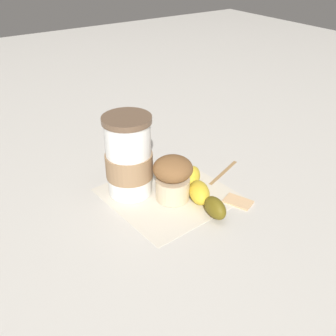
{
  "coord_description": "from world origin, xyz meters",
  "views": [
    {
      "loc": [
        -0.34,
        -0.5,
        0.42
      ],
      "look_at": [
        0.0,
        0.0,
        0.06
      ],
      "focal_mm": 42.0,
      "sensor_mm": 36.0,
      "label": 1
    }
  ],
  "objects_px": {
    "coffee_cup": "(129,158)",
    "sugar_packet": "(238,201)",
    "banana": "(202,192)",
    "muffin": "(174,177)"
  },
  "relations": [
    {
      "from": "coffee_cup",
      "to": "sugar_packet",
      "type": "xyz_separation_m",
      "value": [
        0.14,
        -0.14,
        -0.07
      ]
    },
    {
      "from": "muffin",
      "to": "banana",
      "type": "bearing_deg",
      "value": -44.19
    },
    {
      "from": "coffee_cup",
      "to": "banana",
      "type": "bearing_deg",
      "value": -46.59
    },
    {
      "from": "sugar_packet",
      "to": "muffin",
      "type": "bearing_deg",
      "value": 138.96
    },
    {
      "from": "coffee_cup",
      "to": "banana",
      "type": "xyz_separation_m",
      "value": [
        0.09,
        -0.1,
        -0.05
      ]
    },
    {
      "from": "muffin",
      "to": "sugar_packet",
      "type": "distance_m",
      "value": 0.13
    },
    {
      "from": "banana",
      "to": "sugar_packet",
      "type": "relative_size",
      "value": 3.1
    },
    {
      "from": "coffee_cup",
      "to": "sugar_packet",
      "type": "height_order",
      "value": "coffee_cup"
    },
    {
      "from": "sugar_packet",
      "to": "coffee_cup",
      "type": "bearing_deg",
      "value": 136.04
    },
    {
      "from": "banana",
      "to": "sugar_packet",
      "type": "distance_m",
      "value": 0.07
    }
  ]
}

